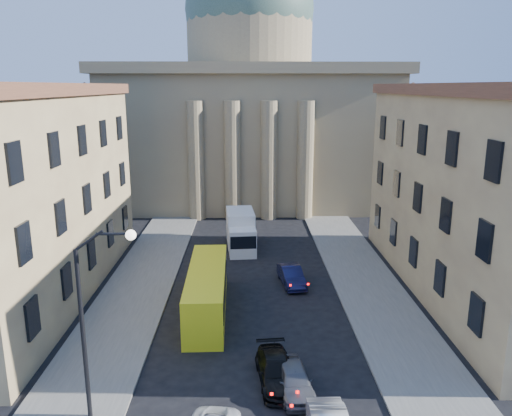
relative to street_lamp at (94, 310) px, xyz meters
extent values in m
cube|color=#5D5A55|center=(-1.53, 10.00, -5.21)|extent=(5.00, 60.00, 0.15)
cube|color=#5D5A55|center=(15.47, 10.00, -5.21)|extent=(5.00, 60.00, 0.15)
cube|color=#877153|center=(6.97, 48.00, 2.71)|extent=(34.00, 26.00, 16.00)
cube|color=#877153|center=(6.97, 48.00, 11.11)|extent=(35.50, 27.50, 1.20)
cylinder|color=#877153|center=(6.97, 48.00, 14.71)|extent=(16.00, 16.00, 8.00)
sphere|color=#4F6B5C|center=(6.97, 48.00, 18.71)|extent=(16.40, 16.40, 16.40)
cube|color=#877153|center=(-14.03, 46.00, 0.21)|extent=(13.00, 13.00, 11.00)
cone|color=brown|center=(-14.03, 46.00, 7.71)|extent=(26.02, 26.02, 4.00)
cube|color=#877153|center=(27.97, 46.00, 0.21)|extent=(13.00, 13.00, 11.00)
cone|color=brown|center=(27.97, 46.00, 7.71)|extent=(26.02, 26.02, 4.00)
cylinder|color=#877153|center=(0.97, 34.80, 1.21)|extent=(1.80, 1.80, 13.00)
cylinder|color=#877153|center=(4.97, 34.80, 1.21)|extent=(1.80, 1.80, 13.00)
cylinder|color=#877153|center=(8.97, 34.80, 1.21)|extent=(1.80, 1.80, 13.00)
cylinder|color=#877153|center=(12.97, 34.80, 1.21)|extent=(1.80, 1.80, 13.00)
cube|color=tan|center=(-10.03, 14.00, 1.71)|extent=(11.00, 26.00, 14.00)
cube|color=tan|center=(23.97, 14.00, 1.71)|extent=(11.00, 26.00, 14.00)
cube|color=brown|center=(23.97, 14.00, 9.01)|extent=(11.60, 26.60, 0.80)
cylinder|color=black|center=(-0.53, 0.00, -1.29)|extent=(0.20, 0.20, 8.00)
cylinder|color=black|center=(0.02, 0.00, 3.06)|extent=(1.30, 0.12, 0.96)
cylinder|color=black|center=(1.02, 0.00, 3.36)|extent=(1.30, 0.12, 0.12)
sphere|color=white|center=(1.77, 0.00, 3.31)|extent=(0.44, 0.44, 0.44)
imported|color=black|center=(7.96, 2.68, -4.63)|extent=(2.27, 4.65, 1.30)
imported|color=#54555A|center=(8.78, 1.86, -4.61)|extent=(2.03, 4.13, 1.35)
imported|color=black|center=(9.84, 15.38, -4.59)|extent=(2.03, 4.37, 1.39)
cube|color=yellow|center=(3.88, 10.90, -3.82)|extent=(2.59, 10.47, 2.94)
cube|color=black|center=(3.88, 10.90, -3.34)|extent=(2.64, 9.90, 1.04)
cylinder|color=black|center=(3.01, 7.09, -4.81)|extent=(0.30, 0.95, 0.95)
cylinder|color=black|center=(4.91, 7.13, -4.81)|extent=(0.30, 0.95, 0.95)
cylinder|color=black|center=(2.85, 14.67, -4.81)|extent=(0.30, 0.95, 0.95)
cylinder|color=black|center=(4.75, 14.71, -4.81)|extent=(0.30, 0.95, 0.95)
cube|color=silver|center=(6.11, 22.20, -4.07)|extent=(2.51, 2.60, 2.43)
cube|color=black|center=(6.20, 21.04, -3.76)|extent=(2.23, 0.29, 1.12)
cube|color=silver|center=(5.90, 24.93, -3.51)|extent=(2.75, 4.43, 3.14)
cylinder|color=black|center=(5.13, 21.72, -4.83)|extent=(0.35, 0.93, 0.91)
cylinder|color=black|center=(7.15, 21.87, -4.83)|extent=(0.35, 0.93, 0.91)
cylinder|color=black|center=(4.82, 25.76, -4.83)|extent=(0.35, 0.93, 0.91)
cylinder|color=black|center=(6.84, 25.92, -4.83)|extent=(0.35, 0.93, 0.91)
camera|label=1|loc=(6.51, -19.58, 9.22)|focal=35.00mm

